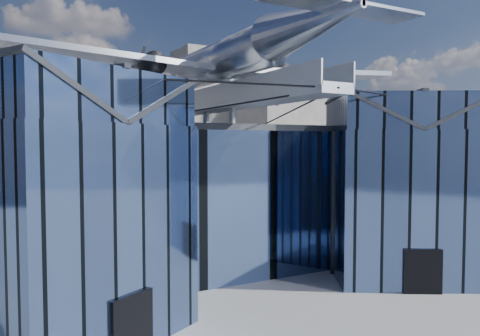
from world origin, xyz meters
name	(u,v)px	position (x,y,z in m)	size (l,w,h in m)	color
ground_plane	(256,294)	(0.00, 0.00, 0.00)	(120.00, 120.00, 0.00)	gray
museum	(213,190)	(0.00, 5.82, 5.54)	(32.88, 24.50, 17.60)	#496295
bg_towers	(98,135)	(1.45, 50.49, 10.01)	(77.00, 24.50, 26.00)	gray
tree_side_e	(396,199)	(23.03, 11.24, 3.07)	(3.25, 3.25, 4.54)	#382216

